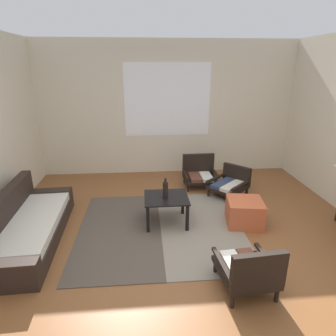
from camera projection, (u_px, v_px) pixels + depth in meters
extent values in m
plane|color=brown|center=(187.00, 254.00, 3.61)|extent=(7.80, 7.80, 0.00)
cube|color=beige|center=(167.00, 109.00, 6.04)|extent=(5.60, 0.12, 2.70)
cube|color=white|center=(167.00, 100.00, 5.92)|extent=(1.74, 0.01, 1.45)
cube|color=#4C4238|center=(120.00, 230.00, 4.12)|extent=(1.15, 2.22, 0.01)
cube|color=gray|center=(200.00, 227.00, 4.21)|extent=(1.15, 2.22, 0.01)
cube|color=black|center=(32.00, 233.00, 3.86)|extent=(0.82, 2.03, 0.21)
cube|color=beige|center=(32.00, 223.00, 3.81)|extent=(0.71, 1.85, 0.10)
cube|color=black|center=(4.00, 217.00, 3.73)|extent=(0.23, 2.01, 0.54)
cube|color=black|center=(49.00, 199.00, 4.69)|extent=(0.74, 0.21, 0.33)
cube|color=black|center=(3.00, 276.00, 2.99)|extent=(0.74, 0.21, 0.33)
cube|color=black|center=(166.00, 197.00, 4.20)|extent=(0.63, 0.57, 0.02)
cube|color=black|center=(147.00, 204.00, 4.48)|extent=(0.04, 0.04, 0.40)
cube|color=black|center=(183.00, 202.00, 4.52)|extent=(0.04, 0.04, 0.40)
cube|color=black|center=(148.00, 220.00, 4.01)|extent=(0.04, 0.04, 0.40)
cube|color=black|center=(187.00, 218.00, 4.06)|extent=(0.04, 0.04, 0.40)
cylinder|color=black|center=(217.00, 187.00, 5.43)|extent=(0.04, 0.04, 0.12)
cylinder|color=black|center=(188.00, 188.00, 5.38)|extent=(0.04, 0.04, 0.12)
cylinder|color=black|center=(211.00, 179.00, 5.85)|extent=(0.04, 0.04, 0.12)
cylinder|color=black|center=(185.00, 180.00, 5.80)|extent=(0.04, 0.04, 0.12)
cube|color=black|center=(200.00, 179.00, 5.59)|extent=(0.62, 0.53, 0.05)
cube|color=silver|center=(206.00, 177.00, 5.56)|extent=(0.21, 0.47, 0.06)
cube|color=brown|center=(195.00, 177.00, 5.54)|extent=(0.21, 0.47, 0.06)
cube|color=black|center=(198.00, 164.00, 5.73)|extent=(0.62, 0.08, 0.41)
cube|color=black|center=(215.00, 173.00, 5.57)|extent=(0.05, 0.52, 0.04)
cube|color=black|center=(185.00, 174.00, 5.52)|extent=(0.05, 0.52, 0.04)
cylinder|color=black|center=(215.00, 267.00, 3.27)|extent=(0.04, 0.04, 0.15)
cylinder|color=black|center=(254.00, 262.00, 3.34)|extent=(0.04, 0.04, 0.15)
cylinder|color=black|center=(232.00, 301.00, 2.79)|extent=(0.04, 0.04, 0.15)
cylinder|color=black|center=(277.00, 295.00, 2.87)|extent=(0.04, 0.04, 0.15)
cube|color=black|center=(245.00, 272.00, 3.03)|extent=(0.59, 0.63, 0.05)
cube|color=silver|center=(236.00, 267.00, 3.02)|extent=(0.22, 0.54, 0.06)
cube|color=brown|center=(253.00, 265.00, 3.05)|extent=(0.22, 0.54, 0.06)
cube|color=black|center=(259.00, 271.00, 2.72)|extent=(0.54, 0.12, 0.38)
cube|color=black|center=(223.00, 265.00, 2.96)|extent=(0.09, 0.59, 0.04)
cube|color=black|center=(268.00, 260.00, 3.04)|extent=(0.09, 0.59, 0.04)
cylinder|color=black|center=(231.00, 201.00, 4.88)|extent=(0.04, 0.04, 0.14)
cylinder|color=black|center=(208.00, 193.00, 5.17)|extent=(0.04, 0.04, 0.14)
cylinder|color=black|center=(247.00, 191.00, 5.25)|extent=(0.04, 0.04, 0.14)
cylinder|color=black|center=(225.00, 184.00, 5.54)|extent=(0.04, 0.04, 0.14)
cube|color=black|center=(228.00, 187.00, 5.18)|extent=(0.82, 0.81, 0.05)
cube|color=beige|center=(232.00, 186.00, 5.09)|extent=(0.53, 0.51, 0.06)
cube|color=#2D3856|center=(223.00, 183.00, 5.21)|extent=(0.53, 0.51, 0.06)
cube|color=black|center=(237.00, 174.00, 5.31)|extent=(0.42, 0.44, 0.31)
cube|color=black|center=(241.00, 185.00, 4.98)|extent=(0.48, 0.45, 0.04)
cube|color=black|center=(217.00, 178.00, 5.30)|extent=(0.48, 0.45, 0.04)
cube|color=#BC5633|center=(245.00, 212.00, 4.25)|extent=(0.57, 0.57, 0.37)
cylinder|color=black|center=(165.00, 190.00, 4.12)|extent=(0.07, 0.07, 0.24)
cylinder|color=black|center=(165.00, 180.00, 4.07)|extent=(0.03, 0.03, 0.06)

